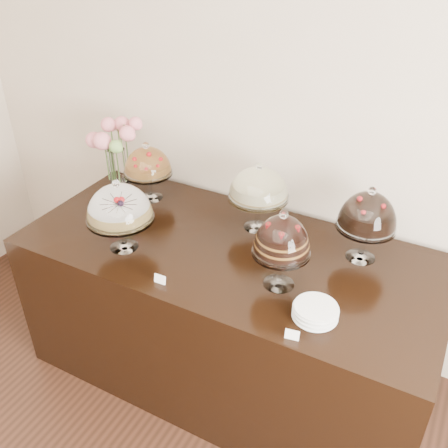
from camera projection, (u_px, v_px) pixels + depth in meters
The scene contains 11 objects.
wall_back at pixel (337, 116), 2.55m from camera, with size 5.00×0.04×3.00m, color beige.
display_counter at pixel (228, 313), 2.84m from camera, with size 2.20×1.00×0.90m, color black.
cake_stand_sugar_sponge at pixel (119, 206), 2.48m from camera, with size 0.34×0.34×0.39m.
cake_stand_choco_layer at pixel (282, 239), 2.22m from camera, with size 0.27×0.27×0.40m.
cake_stand_cheesecake at pixel (259, 186), 2.64m from camera, with size 0.33×0.33×0.39m.
cake_stand_dark_choco at pixel (368, 214), 2.40m from camera, with size 0.29×0.29×0.40m.
cake_stand_fruit_tart at pixel (147, 163), 2.93m from camera, with size 0.29×0.29×0.36m.
flower_vase at pixel (115, 145), 3.04m from camera, with size 0.30×0.28×0.44m.
plate_stack at pixel (315, 312), 2.15m from camera, with size 0.19×0.19×0.06m.
price_card_left at pixel (160, 279), 2.35m from camera, with size 0.06×0.01×0.04m, color white.
price_card_right at pixel (292, 335), 2.04m from camera, with size 0.06×0.01×0.04m, color white.
Camera 1 is at (0.64, 0.57, 2.40)m, focal length 40.00 mm.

